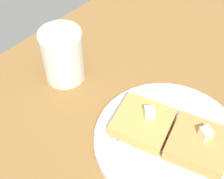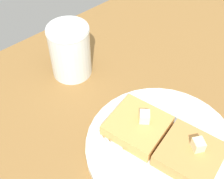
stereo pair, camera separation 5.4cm
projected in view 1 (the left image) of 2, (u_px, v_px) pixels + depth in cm
name	position (u px, v px, depth cm)	size (l,w,h in cm)	color
plate	(168.00, 140.00, 51.77)	(24.82, 24.82, 1.48)	white
toast_slice_left	(199.00, 144.00, 48.99)	(9.04, 8.68, 2.46)	#CA8D4A
toast_slice_middle	(143.00, 123.00, 51.82)	(9.04, 8.68, 2.46)	tan
butter_pat_primary	(206.00, 133.00, 47.83)	(1.79, 1.61, 1.79)	#F4E5B3
butter_pat_secondary	(149.00, 113.00, 50.56)	(1.79, 1.61, 1.79)	#F4F1C9
fork	(134.00, 159.00, 48.44)	(15.93, 4.85, 0.36)	silver
syrup_jar	(63.00, 57.00, 59.51)	(8.09, 8.09, 10.76)	#4B2105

